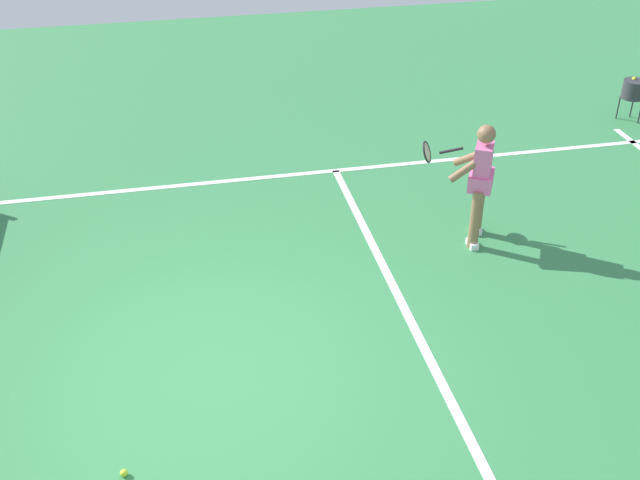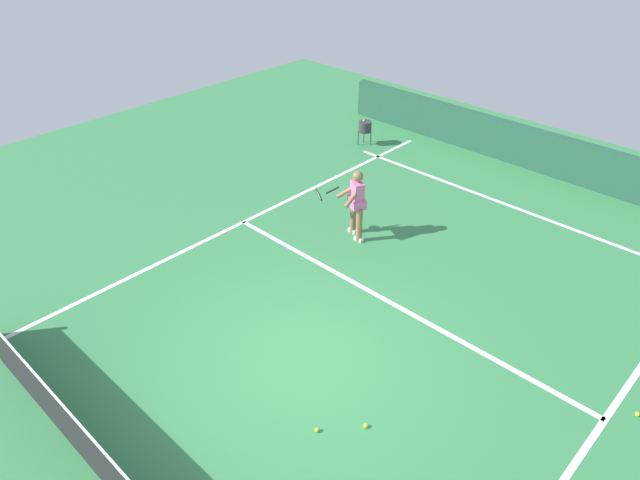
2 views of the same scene
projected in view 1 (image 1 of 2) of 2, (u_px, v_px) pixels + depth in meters
name	position (u px, v px, depth m)	size (l,w,h in m)	color
ground_plane	(219.00, 372.00, 7.78)	(24.44, 24.44, 0.00)	#38844C
service_line_marking	(422.00, 343.00, 8.14)	(8.07, 0.10, 0.01)	white
sideline_right_marking	(191.00, 184.00, 11.12)	(0.10, 16.80, 0.01)	white
tennis_player	(479.00, 179.00, 9.45)	(1.05, 0.81, 1.55)	#8C6647
tennis_ball_mid	(124.00, 473.00, 6.64)	(0.07, 0.07, 0.07)	#D1E533
ball_hopper	(634.00, 90.00, 12.75)	(0.36, 0.36, 0.74)	#333338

